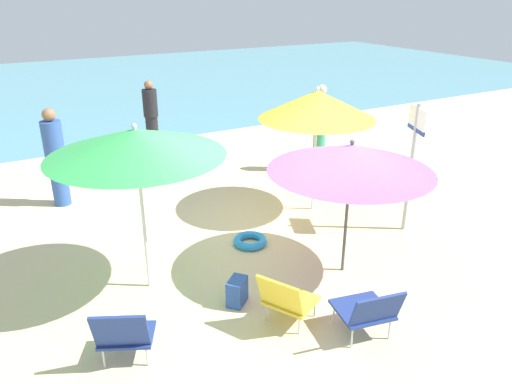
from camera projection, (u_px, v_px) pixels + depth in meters
ground_plane at (272, 263)px, 6.53m from camera, size 40.00×40.00×0.00m
sea_water at (72, 88)px, 17.97m from camera, size 40.00×16.00×0.01m
umbrella_yellow at (317, 105)px, 7.47m from camera, size 1.81×1.81×2.03m
umbrella_green at (136, 143)px, 5.33m from camera, size 1.99×1.99×2.06m
umbrella_purple at (351, 158)px, 5.79m from camera, size 2.01×2.01×1.77m
beach_chair_a at (124, 334)px, 4.67m from camera, size 0.69×0.69×0.68m
beach_chair_b at (368, 310)px, 5.01m from camera, size 0.66×0.70×0.65m
beach_chair_c at (286, 298)px, 5.23m from camera, size 0.72×0.71×0.64m
person_a at (56, 158)px, 8.01m from camera, size 0.33×0.33×1.65m
person_b at (320, 128)px, 9.53m from camera, size 0.28×0.28×1.71m
person_c at (151, 120)px, 10.25m from camera, size 0.30×0.30×1.66m
warning_sign at (413, 149)px, 6.97m from camera, size 0.24×0.51×1.93m
swim_ring at (250, 241)px, 6.99m from camera, size 0.49×0.49×0.11m
beach_bag at (237, 291)px, 5.65m from camera, size 0.32×0.31×0.32m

